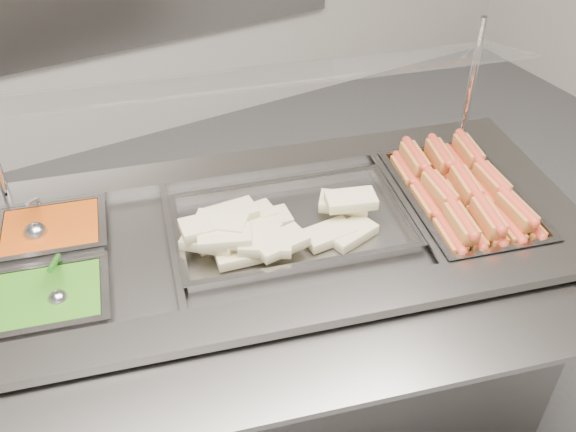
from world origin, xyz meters
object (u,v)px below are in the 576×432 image
steam_counter (274,325)px  sneeze_guard (253,82)px  serving_spoon (58,293)px  ladle (36,231)px  pan_hotdogs (460,204)px  pan_wraps (291,228)px

steam_counter → sneeze_guard: sneeze_guard is taller
sneeze_guard → serving_spoon: (-0.68, -0.20, -0.35)m
sneeze_guard → ladle: (-0.68, 0.09, -0.35)m
sneeze_guard → pan_hotdogs: (0.54, -0.37, -0.40)m
pan_hotdogs → serving_spoon: bearing=172.2°
steam_counter → pan_hotdogs: pan_hotdogs is taller
pan_hotdogs → ladle: ladle is taller
sneeze_guard → pan_wraps: sneeze_guard is taller
steam_counter → pan_wraps: bearing=-14.7°
sneeze_guard → ladle: bearing=172.6°
steam_counter → pan_hotdogs: size_ratio=3.28×
pan_wraps → ladle: (-0.68, 0.31, 0.03)m
steam_counter → pan_hotdogs: bearing=-14.7°
pan_hotdogs → serving_spoon: 1.24m
pan_hotdogs → serving_spoon: size_ratio=3.45×
steam_counter → sneeze_guard: bearing=75.3°
pan_wraps → sneeze_guard: bearing=90.6°
steam_counter → serving_spoon: (-0.63, 0.01, 0.46)m
pan_hotdogs → pan_wraps: same height
steam_counter → ladle: bearing=154.5°
sneeze_guard → serving_spoon: size_ratio=9.31×
pan_hotdogs → serving_spoon: serving_spoon is taller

